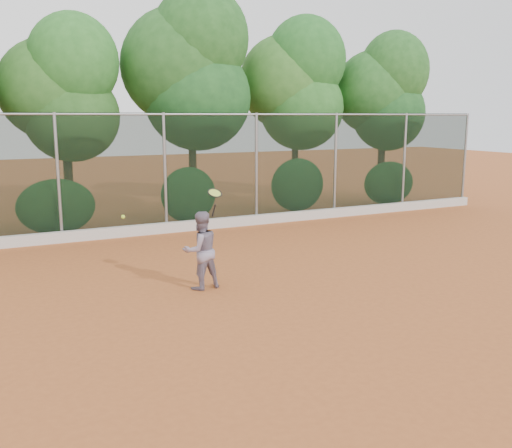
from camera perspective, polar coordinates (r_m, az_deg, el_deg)
name	(u,v)px	position (r m, az deg, el deg)	size (l,w,h in m)	color
ground	(279,297)	(11.00, 2.34, -7.29)	(80.00, 80.00, 0.00)	#A65527
concrete_curb	(169,228)	(17.07, -8.74, -0.35)	(24.00, 0.20, 0.30)	beige
tennis_player	(201,250)	(11.36, -5.55, -2.64)	(0.76, 0.59, 1.57)	gray
chainlink_fence	(165,169)	(17.00, -9.09, 5.41)	(24.09, 0.09, 3.50)	black
foliage_backdrop	(126,83)	(18.71, -12.85, 13.56)	(23.70, 3.63, 7.55)	#48321B
tennis_racket	(215,195)	(11.07, -4.16, 2.91)	(0.30, 0.29, 0.56)	black
tennis_ball_in_flight	(123,217)	(10.32, -13.15, 0.71)	(0.07, 0.07, 0.07)	#C5EA35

